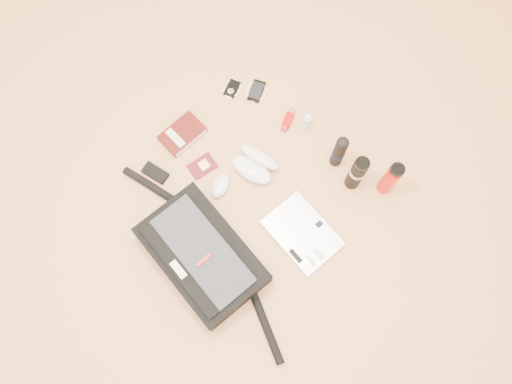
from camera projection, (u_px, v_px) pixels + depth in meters
ground at (236, 214)px, 2.06m from camera, size 4.00×4.00×0.00m
messenger_bag at (202, 255)px, 1.95m from camera, size 1.00×0.40×0.14m
laptop at (302, 234)px, 2.03m from camera, size 0.33×0.26×0.03m
book at (183, 134)px, 2.15m from camera, size 0.15×0.20×0.03m
passport at (202, 166)px, 2.12m from camera, size 0.11×0.13×0.01m
mouse at (220, 186)px, 2.08m from camera, size 0.09×0.13×0.04m
sunglasses_case at (256, 164)px, 2.09m from camera, size 0.20×0.17×0.11m
ipod at (232, 89)px, 2.23m from camera, size 0.09×0.10×0.01m
phone at (257, 91)px, 2.23m from camera, size 0.11×0.12×0.01m
inhaler at (288, 119)px, 2.17m from camera, size 0.05×0.12×0.03m
spray_bottle at (307, 122)px, 2.13m from camera, size 0.04×0.04×0.12m
aerosol_can at (339, 152)px, 2.03m from camera, size 0.06×0.06×0.22m
thermos_black at (357, 173)px, 1.99m from camera, size 0.07×0.07×0.24m
thermos_red at (390, 179)px, 1.99m from camera, size 0.07×0.07×0.23m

